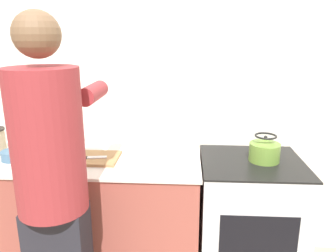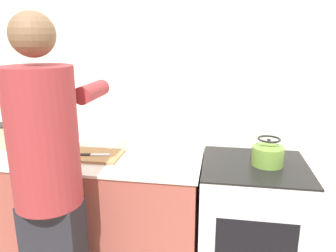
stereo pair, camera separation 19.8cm
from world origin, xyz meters
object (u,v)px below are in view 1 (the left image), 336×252
at_px(oven, 248,223).
at_px(kettle, 265,150).
at_px(cutting_board, 90,158).
at_px(bowl_prep, 14,155).
at_px(person, 53,183).
at_px(knife, 90,157).

distance_m(oven, kettle, 0.52).
relative_size(cutting_board, kettle, 1.94).
xyz_separation_m(cutting_board, bowl_prep, (-0.49, -0.03, 0.02)).
xyz_separation_m(oven, person, (-1.08, -0.54, 0.52)).
relative_size(oven, person, 0.50).
distance_m(person, cutting_board, 0.53).
height_order(person, knife, person).
bearing_deg(bowl_prep, knife, 0.75).
xyz_separation_m(person, bowl_prep, (-0.47, 0.50, -0.05)).
xyz_separation_m(kettle, bowl_prep, (-1.61, -0.05, -0.05)).
relative_size(oven, cutting_board, 2.39).
xyz_separation_m(oven, kettle, (0.07, 0.01, 0.52)).
bearing_deg(kettle, cutting_board, -178.67).
bearing_deg(oven, knife, -177.98).
distance_m(knife, kettle, 1.12).
height_order(knife, bowl_prep, bowl_prep).
height_order(cutting_board, kettle, kettle).
bearing_deg(cutting_board, bowl_prep, -176.73).
bearing_deg(person, cutting_board, 87.36).
bearing_deg(cutting_board, knife, -70.36).
distance_m(knife, bowl_prep, 0.50).
relative_size(person, kettle, 9.20).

